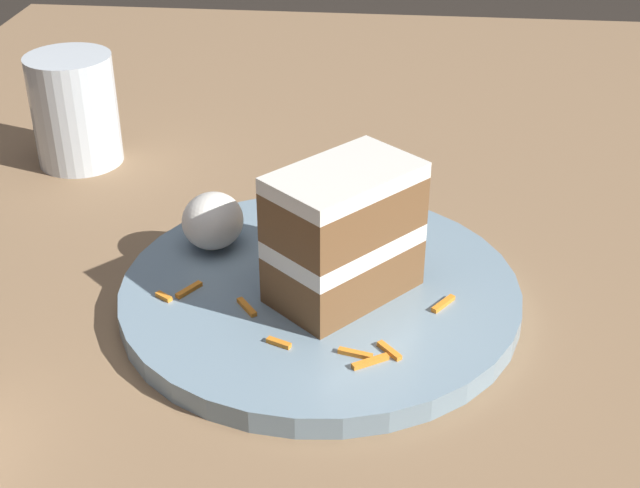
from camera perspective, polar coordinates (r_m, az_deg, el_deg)
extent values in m
plane|color=black|center=(0.67, -4.56, -4.19)|extent=(6.00, 6.00, 0.00)
cube|color=#846647|center=(0.66, -4.62, -2.90)|extent=(1.31, 0.84, 0.04)
cylinder|color=gray|center=(0.60, 0.00, -3.19)|extent=(0.27, 0.27, 0.02)
cube|color=brown|center=(0.58, 1.51, -1.72)|extent=(0.11, 0.11, 0.03)
cube|color=white|center=(0.57, 1.54, 0.22)|extent=(0.11, 0.11, 0.01)
cube|color=brown|center=(0.56, 1.57, 2.24)|extent=(0.11, 0.11, 0.03)
cube|color=white|center=(0.55, 1.61, 4.26)|extent=(0.11, 0.11, 0.01)
ellipsoid|color=white|center=(0.64, -6.88, 1.49)|extent=(0.05, 0.04, 0.04)
cylinder|color=orange|center=(0.68, 1.33, 1.82)|extent=(0.07, 0.07, 0.01)
cube|color=orange|center=(0.58, -4.71, -4.04)|extent=(0.02, 0.02, 0.00)
cube|color=orange|center=(0.53, 3.24, -7.52)|extent=(0.02, 0.02, 0.00)
cube|color=orange|center=(0.54, 4.46, -6.82)|extent=(0.02, 0.02, 0.00)
cube|color=orange|center=(0.59, -9.97, -3.34)|extent=(0.01, 0.01, 0.00)
cube|color=orange|center=(0.54, -2.66, -6.34)|extent=(0.01, 0.02, 0.00)
cube|color=orange|center=(0.54, 2.27, -7.02)|extent=(0.01, 0.02, 0.00)
cube|color=orange|center=(0.58, 7.90, -3.80)|extent=(0.02, 0.02, 0.00)
cube|color=orange|center=(0.60, -8.38, -2.91)|extent=(0.02, 0.02, 0.00)
cylinder|color=silver|center=(0.81, -15.42, 8.27)|extent=(0.07, 0.07, 0.10)
cylinder|color=silver|center=(0.83, -15.12, 6.24)|extent=(0.07, 0.07, 0.03)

